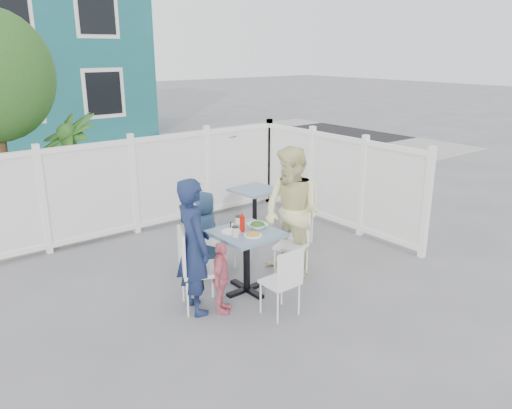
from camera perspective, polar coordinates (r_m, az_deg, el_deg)
ground at (r=6.73m, az=-5.34°, el=-8.99°), size 80.00×80.00×0.00m
near_sidewalk at (r=9.93m, az=-17.36°, el=-0.90°), size 24.00×2.60×0.01m
street at (r=13.35m, az=-23.16°, el=3.05°), size 24.00×5.00×0.01m
far_sidewalk at (r=16.31m, az=-26.13°, el=5.07°), size 24.00×1.60×0.01m
fence_back at (r=8.50m, az=-13.76°, el=1.87°), size 5.86×0.08×1.60m
fence_right at (r=8.72m, az=9.07°, el=2.55°), size 0.08×3.66×1.60m
potted_shrub_a at (r=8.82m, az=-20.24°, el=3.27°), size 1.28×1.28×1.99m
potted_shrub_b at (r=9.85m, az=-5.64°, el=4.06°), size 1.67×1.59×1.46m
main_table at (r=6.27m, az=-1.09°, el=-4.70°), size 0.78×0.78×0.81m
spare_table at (r=8.46m, az=-0.16°, el=0.75°), size 0.76×0.76×0.72m
chair_left at (r=5.93m, az=-7.28°, el=-6.68°), size 0.58×0.58×0.99m
chair_right at (r=6.83m, az=4.32°, el=-3.90°), size 0.52×0.52×0.88m
chair_back at (r=6.93m, az=-5.24°, el=-3.00°), size 0.58×0.57×0.99m
chair_near at (r=5.75m, az=3.25°, el=-8.36°), size 0.38×0.37×0.84m
chair_spare at (r=7.91m, az=5.01°, el=-0.56°), size 0.52×0.51×0.95m
man at (r=5.79m, az=-7.16°, el=-4.77°), size 0.47×0.64×1.62m
woman at (r=6.67m, az=4.13°, el=-0.97°), size 0.76×0.93×1.77m
boy at (r=6.95m, az=-5.90°, el=-3.05°), size 0.65×0.54×1.13m
toddler at (r=5.86m, az=-4.01°, el=-8.35°), size 0.52×0.51×0.88m
plate_main at (r=6.07m, az=-0.36°, el=-3.54°), size 0.22×0.22×0.01m
plate_side at (r=6.19m, az=-2.87°, el=-3.12°), size 0.24×0.24×0.02m
salad_bowl at (r=6.31m, az=0.17°, el=-2.47°), size 0.25×0.25×0.06m
coffee_cup_a at (r=6.03m, az=-2.38°, el=-3.16°), size 0.08×0.08×0.12m
coffee_cup_b at (r=6.36m, az=-1.98°, el=-1.98°), size 0.09×0.09×0.13m
ketchup_bottle at (r=6.18m, az=-1.57°, el=-2.23°), size 0.06×0.06×0.20m
salt_shaker at (r=6.33m, az=-2.74°, el=-2.41°), size 0.03×0.03×0.06m
pepper_shaker at (r=6.35m, az=-2.84°, el=-2.32°), size 0.03×0.03×0.07m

